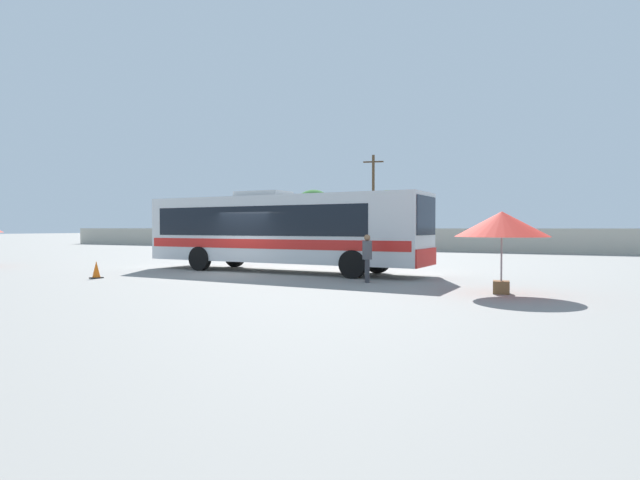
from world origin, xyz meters
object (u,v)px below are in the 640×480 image
at_px(parked_car_second_grey, 305,240).
at_px(vendor_umbrella_secondary_red, 502,225).
at_px(coach_bus_silver_red, 279,228).
at_px(attendant_by_bus_door, 367,255).
at_px(utility_pole_near, 373,200).
at_px(roadside_tree_left, 314,206).
at_px(parked_car_leftmost_silver, 242,240).
at_px(roadside_tree_midleft, 387,208).
at_px(traffic_cone_on_apron, 96,270).

bearing_deg(parked_car_second_grey, vendor_umbrella_secondary_red, -50.10).
relative_size(coach_bus_silver_red, attendant_by_bus_door, 7.70).
height_order(utility_pole_near, roadside_tree_left, utility_pole_near).
height_order(parked_car_leftmost_silver, roadside_tree_left, roadside_tree_left).
distance_m(parked_car_second_grey, roadside_tree_midleft, 10.05).
height_order(coach_bus_silver_red, roadside_tree_midleft, roadside_tree_midleft).
distance_m(coach_bus_silver_red, traffic_cone_on_apron, 7.26).
distance_m(parked_car_leftmost_silver, roadside_tree_midleft, 13.99).
bearing_deg(vendor_umbrella_secondary_red, roadside_tree_midleft, 114.99).
bearing_deg(parked_car_second_grey, traffic_cone_on_apron, -78.94).
bearing_deg(utility_pole_near, parked_car_leftmost_silver, -153.33).
height_order(attendant_by_bus_door, roadside_tree_midleft, roadside_tree_midleft).
relative_size(parked_car_second_grey, roadside_tree_left, 0.76).
bearing_deg(roadside_tree_left, parked_car_leftmost_silver, -104.58).
height_order(parked_car_leftmost_silver, traffic_cone_on_apron, parked_car_leftmost_silver).
bearing_deg(roadside_tree_midleft, vendor_umbrella_secondary_red, -65.01).
xyz_separation_m(coach_bus_silver_red, roadside_tree_midleft, (-4.99, 27.56, 1.90)).
bearing_deg(roadside_tree_left, vendor_umbrella_secondary_red, -54.16).
bearing_deg(traffic_cone_on_apron, parked_car_second_grey, 101.06).
bearing_deg(parked_car_leftmost_silver, parked_car_second_grey, 2.41).
bearing_deg(traffic_cone_on_apron, coach_bus_silver_red, 51.52).
relative_size(attendant_by_bus_door, utility_pole_near, 0.20).
bearing_deg(attendant_by_bus_door, vendor_umbrella_secondary_red, -12.37).
xyz_separation_m(parked_car_leftmost_silver, parked_car_second_grey, (6.18, 0.26, 0.02)).
bearing_deg(attendant_by_bus_door, coach_bus_silver_red, 154.43).
distance_m(vendor_umbrella_secondary_red, roadside_tree_midleft, 34.15).
relative_size(parked_car_leftmost_silver, roadside_tree_left, 0.78).
xyz_separation_m(parked_car_second_grey, utility_pole_near, (4.20, 4.95, 3.53)).
xyz_separation_m(parked_car_second_grey, roadside_tree_left, (-3.82, 8.79, 3.34)).
height_order(vendor_umbrella_secondary_red, parked_car_second_grey, vendor_umbrella_secondary_red).
bearing_deg(parked_car_leftmost_silver, utility_pole_near, 26.67).
distance_m(utility_pole_near, roadside_tree_left, 8.89).
bearing_deg(parked_car_leftmost_silver, traffic_cone_on_apron, -65.65).
relative_size(coach_bus_silver_red, utility_pole_near, 1.51).
distance_m(coach_bus_silver_red, roadside_tree_midleft, 28.07).
height_order(vendor_umbrella_secondary_red, utility_pole_near, utility_pole_near).
xyz_separation_m(attendant_by_bus_door, traffic_cone_on_apron, (-9.39, -3.18, -0.61)).
bearing_deg(vendor_umbrella_secondary_red, attendant_by_bus_door, 167.63).
bearing_deg(roadside_tree_left, roadside_tree_midleft, -1.03).
bearing_deg(coach_bus_silver_red, roadside_tree_left, 115.17).
height_order(vendor_umbrella_secondary_red, roadside_tree_midleft, roadside_tree_midleft).
distance_m(parked_car_leftmost_silver, parked_car_second_grey, 6.18).
relative_size(vendor_umbrella_secondary_red, roadside_tree_midleft, 0.48).
distance_m(vendor_umbrella_secondary_red, roadside_tree_left, 38.37).
bearing_deg(parked_car_leftmost_silver, attendant_by_bus_door, -45.94).
bearing_deg(parked_car_second_grey, roadside_tree_left, 113.49).
relative_size(attendant_by_bus_door, parked_car_leftmost_silver, 0.36).
bearing_deg(coach_bus_silver_red, traffic_cone_on_apron, -128.48).
height_order(coach_bus_silver_red, attendant_by_bus_door, coach_bus_silver_red).
relative_size(parked_car_leftmost_silver, traffic_cone_on_apron, 7.04).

